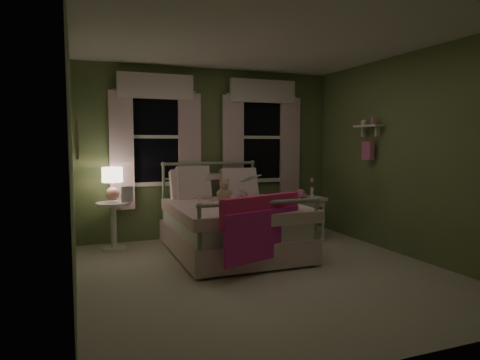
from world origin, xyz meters
name	(u,v)px	position (x,y,z in m)	size (l,w,h in m)	color
room_shell	(266,158)	(0.00, 0.00, 1.30)	(4.20, 4.20, 4.20)	beige
bed	(231,225)	(-0.07, 0.99, 0.38)	(1.58, 2.04, 1.18)	white
pink_throw	(262,220)	(-0.06, -0.03, 0.61)	(1.07, 0.50, 0.71)	#FB3174
child_left	(201,183)	(-0.34, 1.42, 0.91)	(0.25, 0.16, 0.67)	#F7D1DD
child_right	(239,183)	(0.22, 1.42, 0.89)	(0.31, 0.24, 0.64)	#F7D1DD
book_left	(206,180)	(-0.34, 1.17, 0.96)	(0.20, 0.27, 0.03)	beige
book_right	(245,182)	(0.22, 1.17, 0.92)	(0.20, 0.27, 0.02)	beige
teddy_bear	(224,191)	(-0.06, 1.26, 0.79)	(0.23, 0.19, 0.31)	tan
nightstand_left	(113,219)	(-1.51, 1.73, 0.42)	(0.46, 0.46, 0.65)	white
table_lamp	(112,180)	(-1.51, 1.73, 0.95)	(0.28, 0.28, 0.45)	#F69F92
book_nightstand	(121,202)	(-1.41, 1.65, 0.66)	(0.16, 0.22, 0.02)	beige
nightstand_right	(307,204)	(1.24, 1.26, 0.55)	(0.50, 0.40, 0.64)	white
pink_toy	(301,194)	(1.14, 1.25, 0.71)	(0.14, 0.18, 0.14)	pink
bud_vase	(312,187)	(1.36, 1.31, 0.79)	(0.06, 0.06, 0.28)	white
window_left	(156,132)	(-0.85, 2.03, 1.62)	(1.34, 0.13, 1.96)	black
window_right	(262,133)	(0.85, 2.03, 1.62)	(1.34, 0.13, 1.96)	black
wall_shelf	(368,138)	(1.90, 0.70, 1.52)	(0.15, 0.50, 0.60)	white
framed_picture	(77,139)	(-1.95, 0.60, 1.50)	(0.03, 0.32, 0.42)	beige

